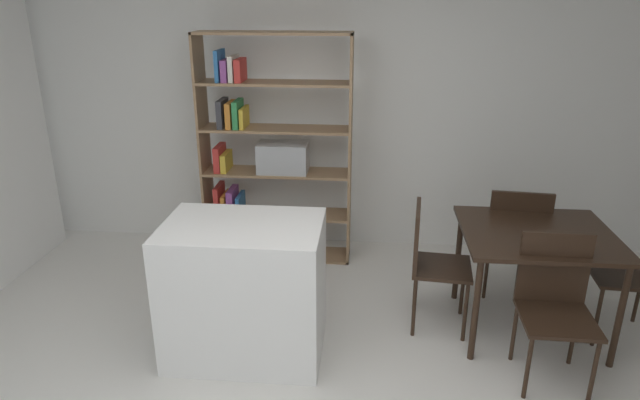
% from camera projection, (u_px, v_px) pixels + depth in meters
% --- Properties ---
extents(back_partition, '(6.63, 0.06, 2.81)m').
position_uv_depth(back_partition, '(325.00, 100.00, 5.07)').
color(back_partition, white).
rests_on(back_partition, ground_plane).
extents(kitchen_island, '(1.02, 0.70, 0.93)m').
position_uv_depth(kitchen_island, '(245.00, 289.00, 3.66)').
color(kitchen_island, white).
rests_on(kitchen_island, ground_plane).
extents(open_bookshelf, '(1.33, 0.33, 2.03)m').
position_uv_depth(open_bookshelf, '(267.00, 148.00, 4.87)').
color(open_bookshelf, '#997551').
rests_on(open_bookshelf, ground_plane).
extents(dining_table, '(1.02, 0.92, 0.77)m').
position_uv_depth(dining_table, '(537.00, 242.00, 3.82)').
color(dining_table, black).
rests_on(dining_table, ground_plane).
extents(dining_chair_far, '(0.49, 0.46, 0.92)m').
position_uv_depth(dining_chair_far, '(516.00, 232.00, 4.32)').
color(dining_chair_far, black).
rests_on(dining_chair_far, ground_plane).
extents(dining_chair_near, '(0.45, 0.45, 0.93)m').
position_uv_depth(dining_chair_near, '(555.00, 296.00, 3.42)').
color(dining_chair_near, black).
rests_on(dining_chair_near, ground_plane).
extents(dining_chair_island_side, '(0.45, 0.46, 0.92)m').
position_uv_depth(dining_chair_island_side, '(429.00, 256.00, 3.94)').
color(dining_chair_island_side, black).
rests_on(dining_chair_island_side, ground_plane).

